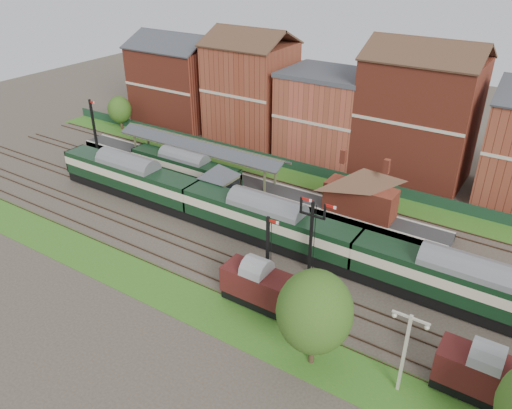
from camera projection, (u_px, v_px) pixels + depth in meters
The scene contains 20 objects.
ground at pixel (225, 228), 56.37m from camera, with size 160.00×160.00×0.00m, color #473D33.
grass_back at pixel (294, 177), 68.15m from camera, with size 90.00×4.50×0.06m, color #2D6619.
grass_front at pixel (150, 283), 47.51m from camera, with size 90.00×5.00×0.06m, color #2D6619.
fence at pixel (301, 167), 69.28m from camera, with size 90.00×0.12×1.50m, color #193823.
platform at pixel (237, 182), 65.70m from camera, with size 55.00×3.40×1.00m, color #2D2D2D.
signal_box at pixel (220, 186), 58.67m from camera, with size 5.40×5.40×6.00m.
brick_hut at pixel (278, 219), 55.80m from camera, with size 3.20×2.64×2.94m.
station_building at pixel (361, 190), 55.93m from camera, with size 8.10×8.10×5.90m.
canopy at pixel (200, 144), 66.62m from camera, with size 26.00×3.89×4.08m.
semaphore_bracket at pixel (312, 234), 46.56m from camera, with size 3.60×0.25×8.18m.
semaphore_platform_end at pixel (93, 125), 74.60m from camera, with size 1.23×0.25×8.00m.
semaphore_siding at pixel (268, 254), 44.43m from camera, with size 1.23×0.25×8.00m.
yard_lamp at pixel (405, 349), 34.52m from camera, with size 2.60×0.22×7.00m.
town_backdrop at pixel (325, 110), 71.53m from camera, with size 69.00×10.00×16.00m.
dmu_train at pixel (267, 221), 52.42m from camera, with size 60.43×3.17×4.64m.
platform_railcar at pixel (185, 168), 65.40m from camera, with size 16.62×2.62×3.83m.
goods_van_a at pixel (257, 285), 43.88m from camera, with size 6.16×2.67×3.74m.
goods_van_b at pixel (482, 375), 34.89m from camera, with size 6.23×2.70×3.78m.
tree_far at pixel (315, 312), 36.37m from camera, with size 5.71×5.71×8.32m.
tree_back at pixel (120, 110), 83.27m from camera, with size 3.90×3.90×5.69m.
Camera 1 is at (29.21, -38.54, 29.29)m, focal length 35.00 mm.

